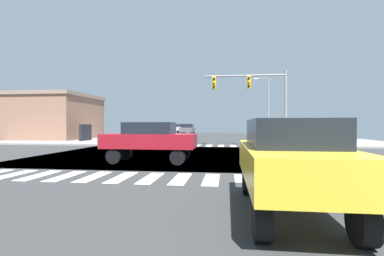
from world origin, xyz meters
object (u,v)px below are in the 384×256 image
street_lamp (266,102)px  sedan_inner_7 (150,139)px  sedan_farside_2 (180,128)px  traffic_signal_mast (253,90)px  sedan_crossing_3 (290,157)px  sedan_nearside_1 (167,129)px  sedan_trailing_6 (187,129)px  bank_building (46,117)px

street_lamp → sedan_inner_7: bearing=-112.1°
sedan_farside_2 → traffic_signal_mast: bearing=110.5°
sedan_crossing_3 → traffic_signal_mast: bearing=87.3°
sedan_crossing_3 → sedan_inner_7: bearing=124.6°
street_lamp → sedan_nearside_1: (-13.07, 7.74, -3.17)m
traffic_signal_mast → sedan_trailing_6: traffic_signal_mast is taller
street_lamp → sedan_trailing_6: 13.43m
street_lamp → sedan_trailing_6: bearing=140.5°
sedan_nearside_1 → sedan_farside_2: bearing=-90.0°
sedan_nearside_1 → street_lamp: bearing=149.4°
bank_building → sedan_crossing_3: size_ratio=2.82×
bank_building → sedan_inner_7: bank_building is taller
sedan_nearside_1 → sedan_trailing_6: bearing=-169.3°
sedan_crossing_3 → sedan_inner_7: 8.54m
sedan_trailing_6 → bank_building: bearing=32.8°
bank_building → sedan_inner_7: bearing=-45.5°
sedan_crossing_3 → sedan_inner_7: (-4.86, 7.03, 0.00)m
sedan_crossing_3 → sedan_farside_2: bearing=102.1°
bank_building → sedan_farside_2: (12.40, 21.66, -1.53)m
street_lamp → bank_building: (-25.47, -1.60, -1.64)m
traffic_signal_mast → street_lamp: (2.25, 8.94, -0.28)m
bank_building → sedan_inner_7: 25.09m
sedan_nearside_1 → sedan_farside_2: same height
bank_building → sedan_nearside_1: bearing=37.0°
bank_building → sedan_inner_7: size_ratio=2.82×
bank_building → sedan_trailing_6: bank_building is taller
sedan_nearside_1 → sedan_trailing_6: (3.00, 0.57, 0.00)m
sedan_farside_2 → sedan_trailing_6: same height
traffic_signal_mast → street_lamp: 9.23m
sedan_farside_2 → sedan_inner_7: (5.14, -39.53, 0.00)m
sedan_crossing_3 → sedan_trailing_6: same height
street_lamp → sedan_inner_7: (-7.92, -19.47, -3.17)m
sedan_farside_2 → sedan_crossing_3: size_ratio=1.00×
sedan_inner_7 → street_lamp: bearing=-22.1°
sedan_farside_2 → sedan_crossing_3: (10.00, -46.56, 0.00)m
traffic_signal_mast → sedan_trailing_6: 19.25m
traffic_signal_mast → sedan_crossing_3: (-0.82, -17.56, -3.45)m
sedan_trailing_6 → street_lamp: bearing=140.5°
sedan_farside_2 → sedan_crossing_3: 47.62m
sedan_inner_7 → sedan_farside_2: bearing=7.4°
sedan_inner_7 → traffic_signal_mast: bearing=-28.3°
street_lamp → sedan_trailing_6: (-10.07, 8.30, -3.17)m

